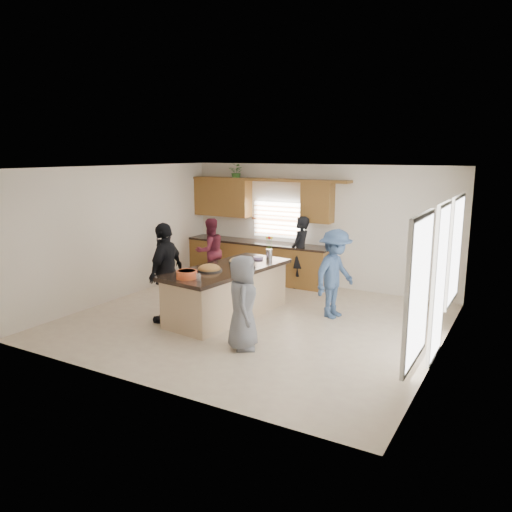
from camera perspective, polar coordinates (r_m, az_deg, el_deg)
The scene contains 18 objects.
floor at distance 9.32m, azimuth -0.30°, elevation -7.41°, with size 6.50×6.50×0.00m, color beige.
room_shell at distance 8.88m, azimuth -0.31°, elevation 4.26°, with size 6.52×6.02×2.81m.
back_cabinetry at distance 12.10m, azimuth 0.11°, elevation 1.52°, with size 4.08×0.66×2.46m.
right_wall_glazing at distance 7.78m, azimuth 20.21°, elevation -1.72°, with size 0.06×4.00×2.25m.
island at distance 9.47m, azimuth -3.32°, elevation -4.24°, with size 1.46×2.82×0.95m.
platter_front at distance 9.11m, azimuth -5.36°, elevation -1.50°, with size 0.46×0.46×0.19m.
platter_mid at distance 9.35m, azimuth -1.51°, elevation -1.11°, with size 0.48×0.48×0.19m.
platter_back at distance 9.78m, azimuth -2.17°, elevation -0.55°, with size 0.33×0.33×0.13m.
salad_bowl at distance 8.58m, azimuth -7.92°, elevation -2.06°, with size 0.36×0.36×0.14m.
clear_cup at distance 8.43m, azimuth -6.60°, elevation -2.41°, with size 0.09×0.09×0.11m, color white.
plate_stack at distance 10.06m, azimuth 0.26°, elevation -0.21°, with size 0.20×0.20×0.05m, color #B395D9.
flower_vase at distance 10.19m, azimuth 1.52°, elevation 1.09°, with size 0.14×0.14×0.44m.
potted_plant at distance 12.30m, azimuth -2.22°, elevation 9.57°, with size 0.35×0.30×0.39m, color #3F7F33.
woman_left_back at distance 11.41m, azimuth 5.08°, elevation 0.42°, with size 0.60×0.40×1.65m, color black.
woman_left_mid at distance 11.88m, azimuth -5.26°, elevation 0.61°, with size 0.75×0.59×1.55m, color maroon.
woman_left_front at distance 9.22m, azimuth -10.24°, elevation -1.87°, with size 1.08×0.45×1.84m, color black.
woman_right_back at distance 9.42m, azimuth 9.01°, elevation -2.02°, with size 1.08×0.62×1.68m, color #32496E.
woman_right_front at distance 7.84m, azimuth -1.53°, elevation -5.34°, with size 0.74×0.48×1.51m, color slate.
Camera 1 is at (4.38, -7.63, 3.05)m, focal length 35.00 mm.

